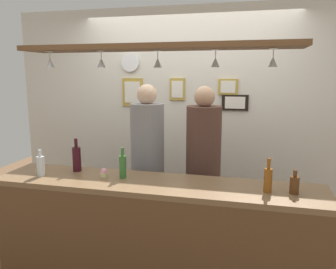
# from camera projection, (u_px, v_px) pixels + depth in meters

# --- Properties ---
(ground_plane) EXTENTS (8.00, 8.00, 0.00)m
(ground_plane) POSITION_uv_depth(u_px,v_px,m) (166.00, 265.00, 3.21)
(ground_plane) COLOR brown
(back_wall) EXTENTS (4.40, 0.06, 2.60)m
(back_wall) POSITION_uv_depth(u_px,v_px,m) (188.00, 118.00, 4.02)
(back_wall) COLOR silver
(back_wall) RESTS_ON ground_plane
(bar_counter) EXTENTS (2.70, 0.55, 0.96)m
(bar_counter) POSITION_uv_depth(u_px,v_px,m) (150.00, 225.00, 2.61)
(bar_counter) COLOR brown
(bar_counter) RESTS_ON ground_plane
(overhead_glass_rack) EXTENTS (2.20, 0.36, 0.04)m
(overhead_glass_rack) POSITION_uv_depth(u_px,v_px,m) (156.00, 47.00, 2.56)
(overhead_glass_rack) COLOR brown
(hanging_wineglass_far_left) EXTENTS (0.07, 0.07, 0.13)m
(hanging_wineglass_far_left) POSITION_uv_depth(u_px,v_px,m) (50.00, 63.00, 2.72)
(hanging_wineglass_far_left) COLOR silver
(hanging_wineglass_far_left) RESTS_ON overhead_glass_rack
(hanging_wineglass_left) EXTENTS (0.07, 0.07, 0.13)m
(hanging_wineglass_left) POSITION_uv_depth(u_px,v_px,m) (101.00, 62.00, 2.65)
(hanging_wineglass_left) COLOR silver
(hanging_wineglass_left) RESTS_ON overhead_glass_rack
(hanging_wineglass_center_left) EXTENTS (0.07, 0.07, 0.13)m
(hanging_wineglass_center_left) POSITION_uv_depth(u_px,v_px,m) (158.00, 62.00, 2.63)
(hanging_wineglass_center_left) COLOR silver
(hanging_wineglass_center_left) RESTS_ON overhead_glass_rack
(hanging_wineglass_center) EXTENTS (0.07, 0.07, 0.13)m
(hanging_wineglass_center) POSITION_uv_depth(u_px,v_px,m) (215.00, 62.00, 2.52)
(hanging_wineglass_center) COLOR silver
(hanging_wineglass_center) RESTS_ON overhead_glass_rack
(hanging_wineglass_center_right) EXTENTS (0.07, 0.07, 0.13)m
(hanging_wineglass_center_right) POSITION_uv_depth(u_px,v_px,m) (273.00, 61.00, 2.40)
(hanging_wineglass_center_right) COLOR silver
(hanging_wineglass_center_right) RESTS_ON overhead_glass_rack
(person_middle_grey_shirt) EXTENTS (0.34, 0.34, 1.73)m
(person_middle_grey_shirt) POSITION_uv_depth(u_px,v_px,m) (148.00, 152.00, 3.38)
(person_middle_grey_shirt) COLOR #2D334C
(person_middle_grey_shirt) RESTS_ON ground_plane
(person_right_brown_shirt) EXTENTS (0.34, 0.34, 1.71)m
(person_right_brown_shirt) POSITION_uv_depth(u_px,v_px,m) (203.00, 156.00, 3.24)
(person_right_brown_shirt) COLOR #2D334C
(person_right_brown_shirt) RESTS_ON ground_plane
(bottle_beer_amber_tall) EXTENTS (0.06, 0.06, 0.26)m
(bottle_beer_amber_tall) POSITION_uv_depth(u_px,v_px,m) (268.00, 179.00, 2.45)
(bottle_beer_amber_tall) COLOR brown
(bottle_beer_amber_tall) RESTS_ON bar_counter
(bottle_wine_dark_red) EXTENTS (0.08, 0.08, 0.30)m
(bottle_wine_dark_red) POSITION_uv_depth(u_px,v_px,m) (77.00, 158.00, 2.99)
(bottle_wine_dark_red) COLOR #380F19
(bottle_wine_dark_red) RESTS_ON bar_counter
(bottle_soda_clear) EXTENTS (0.06, 0.06, 0.23)m
(bottle_soda_clear) POSITION_uv_depth(u_px,v_px,m) (41.00, 165.00, 2.85)
(bottle_soda_clear) COLOR silver
(bottle_soda_clear) RESTS_ON bar_counter
(bottle_beer_green_import) EXTENTS (0.06, 0.06, 0.26)m
(bottle_beer_green_import) POSITION_uv_depth(u_px,v_px,m) (123.00, 166.00, 2.80)
(bottle_beer_green_import) COLOR #336B2D
(bottle_beer_green_import) RESTS_ON bar_counter
(bottle_beer_brown_stubby) EXTENTS (0.07, 0.07, 0.18)m
(bottle_beer_brown_stubby) POSITION_uv_depth(u_px,v_px,m) (294.00, 185.00, 2.43)
(bottle_beer_brown_stubby) COLOR #512D14
(bottle_beer_brown_stubby) RESTS_ON bar_counter
(cupcake) EXTENTS (0.06, 0.06, 0.08)m
(cupcake) POSITION_uv_depth(u_px,v_px,m) (104.00, 173.00, 2.82)
(cupcake) COLOR beige
(cupcake) RESTS_ON bar_counter
(picture_frame_crest) EXTENTS (0.18, 0.02, 0.26)m
(picture_frame_crest) POSITION_uv_depth(u_px,v_px,m) (177.00, 89.00, 3.95)
(picture_frame_crest) COLOR #B29338
(picture_frame_crest) RESTS_ON back_wall
(picture_frame_upper_small) EXTENTS (0.22, 0.02, 0.18)m
(picture_frame_upper_small) POSITION_uv_depth(u_px,v_px,m) (228.00, 87.00, 3.80)
(picture_frame_upper_small) COLOR #B29338
(picture_frame_upper_small) RESTS_ON back_wall
(picture_frame_caricature) EXTENTS (0.26, 0.02, 0.34)m
(picture_frame_caricature) POSITION_uv_depth(u_px,v_px,m) (133.00, 92.00, 4.09)
(picture_frame_caricature) COLOR #B29338
(picture_frame_caricature) RESTS_ON back_wall
(picture_frame_lower_pair) EXTENTS (0.30, 0.02, 0.18)m
(picture_frame_lower_pair) POSITION_uv_depth(u_px,v_px,m) (235.00, 103.00, 3.82)
(picture_frame_lower_pair) COLOR black
(picture_frame_lower_pair) RESTS_ON back_wall
(wall_clock) EXTENTS (0.22, 0.03, 0.22)m
(wall_clock) POSITION_uv_depth(u_px,v_px,m) (130.00, 63.00, 4.02)
(wall_clock) COLOR white
(wall_clock) RESTS_ON back_wall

